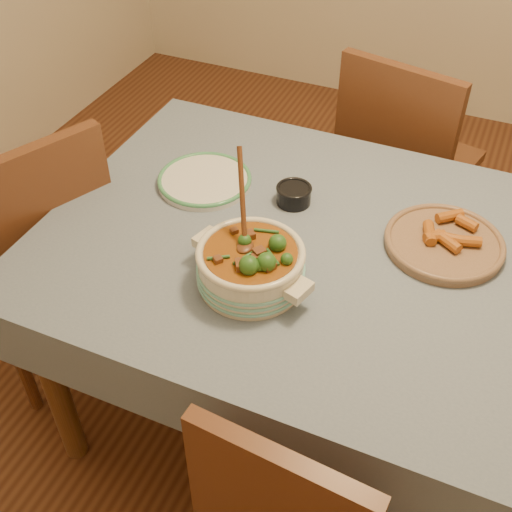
% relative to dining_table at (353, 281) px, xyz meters
% --- Properties ---
extents(floor, '(4.50, 4.50, 0.00)m').
position_rel_dining_table_xyz_m(floor, '(0.00, 0.00, -0.66)').
color(floor, '#4A2415').
rests_on(floor, ground).
extents(dining_table, '(1.68, 1.08, 0.76)m').
position_rel_dining_table_xyz_m(dining_table, '(0.00, 0.00, 0.00)').
color(dining_table, brown).
rests_on(dining_table, floor).
extents(stew_casserole, '(0.33, 0.31, 0.31)m').
position_rel_dining_table_xyz_m(stew_casserole, '(-0.21, -0.20, 0.16)').
color(stew_casserole, beige).
rests_on(stew_casserole, dining_table).
extents(white_plate, '(0.30, 0.30, 0.02)m').
position_rel_dining_table_xyz_m(white_plate, '(-0.50, 0.13, 0.10)').
color(white_plate, silver).
rests_on(white_plate, dining_table).
extents(condiment_bowl, '(0.10, 0.10, 0.05)m').
position_rel_dining_table_xyz_m(condiment_bowl, '(-0.23, 0.15, 0.12)').
color(condiment_bowl, black).
rests_on(condiment_bowl, dining_table).
extents(fried_plate, '(0.34, 0.34, 0.05)m').
position_rel_dining_table_xyz_m(fried_plate, '(0.20, 0.12, 0.11)').
color(fried_plate, '#926D51').
rests_on(fried_plate, dining_table).
extents(chair_far, '(0.53, 0.53, 0.94)m').
position_rel_dining_table_xyz_m(chair_far, '(-0.06, 0.83, -0.13)').
color(chair_far, brown).
rests_on(chair_far, floor).
extents(chair_left, '(0.59, 0.59, 0.95)m').
position_rel_dining_table_xyz_m(chair_left, '(-0.97, -0.12, -0.13)').
color(chair_left, brown).
rests_on(chair_left, floor).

